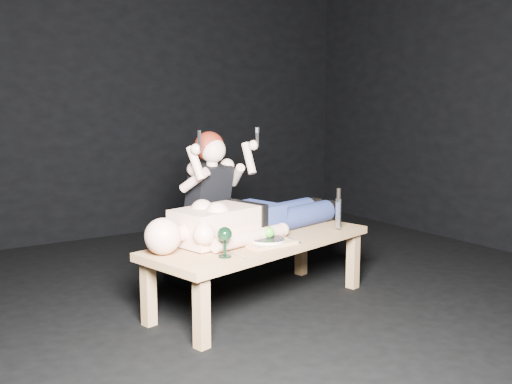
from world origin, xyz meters
TOP-DOWN VIEW (x-y plane):
  - ground at (0.00, 0.00)m, footprint 5.00×5.00m
  - back_wall at (0.00, 2.50)m, footprint 5.00×0.00m
  - table at (-0.13, 0.01)m, footprint 1.70×0.95m
  - lying_man at (-0.11, 0.14)m, footprint 1.74×0.87m
  - kneeling_woman at (-0.26, 0.55)m, footprint 0.73×0.79m
  - serving_tray at (-0.17, -0.14)m, footprint 0.33×0.25m
  - plate at (-0.17, -0.14)m, footprint 0.22×0.22m
  - apple at (-0.15, -0.13)m, footprint 0.07×0.07m
  - goblet at (-0.55, -0.26)m, footprint 0.10×0.10m
  - fork_flat at (-0.48, -0.27)m, footprint 0.04×0.17m
  - knife_flat at (0.02, -0.17)m, footprint 0.04×0.17m
  - spoon_flat at (-0.14, -0.09)m, footprint 0.16×0.08m
  - carving_knife at (0.47, -0.08)m, footprint 0.05×0.05m

SIDE VIEW (x-z plane):
  - ground at x=0.00m, z-range 0.00..0.00m
  - table at x=-0.13m, z-range 0.00..0.45m
  - fork_flat at x=-0.48m, z-range 0.45..0.46m
  - knife_flat at x=0.02m, z-range 0.45..0.46m
  - spoon_flat at x=-0.14m, z-range 0.45..0.46m
  - serving_tray at x=-0.17m, z-range 0.45..0.47m
  - plate at x=-0.17m, z-range 0.47..0.49m
  - apple at x=-0.15m, z-range 0.49..0.55m
  - goblet at x=-0.55m, z-range 0.45..0.63m
  - kneeling_woman at x=-0.26m, z-range 0.00..1.16m
  - lying_man at x=-0.11m, z-range 0.45..0.72m
  - carving_knife at x=0.47m, z-range 0.45..0.74m
  - back_wall at x=0.00m, z-range -1.00..4.00m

